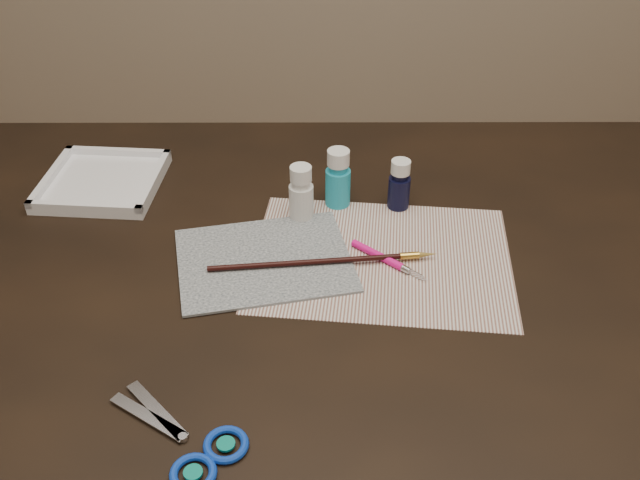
{
  "coord_description": "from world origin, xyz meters",
  "views": [
    {
      "loc": [
        -0.0,
        -0.79,
        1.38
      ],
      "look_at": [
        0.0,
        0.0,
        0.8
      ],
      "focal_mm": 40.0,
      "sensor_mm": 36.0,
      "label": 1
    }
  ],
  "objects_px": {
    "paint_bottle_white": "(301,193)",
    "scissors": "(168,433)",
    "palette_tray": "(103,181)",
    "paper": "(381,258)",
    "paint_bottle_cyan": "(338,178)",
    "paint_bottle_navy": "(399,184)",
    "canvas": "(264,260)"
  },
  "relations": [
    {
      "from": "paint_bottle_white",
      "to": "scissors",
      "type": "relative_size",
      "value": 0.48
    },
    {
      "from": "paint_bottle_white",
      "to": "palette_tray",
      "type": "bearing_deg",
      "value": 164.13
    },
    {
      "from": "palette_tray",
      "to": "paper",
      "type": "bearing_deg",
      "value": -23.72
    },
    {
      "from": "paint_bottle_cyan",
      "to": "scissors",
      "type": "xyz_separation_m",
      "value": [
        -0.19,
        -0.46,
        -0.04
      ]
    },
    {
      "from": "paint_bottle_white",
      "to": "paint_bottle_cyan",
      "type": "distance_m",
      "value": 0.07
    },
    {
      "from": "paper",
      "to": "scissors",
      "type": "distance_m",
      "value": 0.4
    },
    {
      "from": "paint_bottle_cyan",
      "to": "paint_bottle_white",
      "type": "bearing_deg",
      "value": -145.06
    },
    {
      "from": "paper",
      "to": "palette_tray",
      "type": "distance_m",
      "value": 0.49
    },
    {
      "from": "paint_bottle_navy",
      "to": "palette_tray",
      "type": "distance_m",
      "value": 0.49
    },
    {
      "from": "canvas",
      "to": "palette_tray",
      "type": "relative_size",
      "value": 1.31
    },
    {
      "from": "canvas",
      "to": "paint_bottle_cyan",
      "type": "relative_size",
      "value": 2.52
    },
    {
      "from": "paint_bottle_navy",
      "to": "scissors",
      "type": "distance_m",
      "value": 0.54
    },
    {
      "from": "paint_bottle_cyan",
      "to": "paint_bottle_navy",
      "type": "relative_size",
      "value": 1.15
    },
    {
      "from": "paper",
      "to": "palette_tray",
      "type": "xyz_separation_m",
      "value": [
        -0.45,
        0.2,
        0.01
      ]
    },
    {
      "from": "paper",
      "to": "paint_bottle_cyan",
      "type": "bearing_deg",
      "value": 112.79
    },
    {
      "from": "canvas",
      "to": "scissors",
      "type": "bearing_deg",
      "value": -105.73
    },
    {
      "from": "paint_bottle_white",
      "to": "paint_bottle_navy",
      "type": "distance_m",
      "value": 0.16
    },
    {
      "from": "paint_bottle_white",
      "to": "scissors",
      "type": "bearing_deg",
      "value": -108.29
    },
    {
      "from": "canvas",
      "to": "paint_bottle_navy",
      "type": "xyz_separation_m",
      "value": [
        0.2,
        0.14,
        0.04
      ]
    },
    {
      "from": "paper",
      "to": "paint_bottle_cyan",
      "type": "distance_m",
      "value": 0.16
    },
    {
      "from": "paper",
      "to": "canvas",
      "type": "xyz_separation_m",
      "value": [
        -0.17,
        -0.01,
        0.0
      ]
    },
    {
      "from": "canvas",
      "to": "paint_bottle_white",
      "type": "distance_m",
      "value": 0.13
    },
    {
      "from": "paint_bottle_white",
      "to": "paint_bottle_cyan",
      "type": "height_order",
      "value": "paint_bottle_cyan"
    },
    {
      "from": "paint_bottle_navy",
      "to": "palette_tray",
      "type": "bearing_deg",
      "value": 172.57
    },
    {
      "from": "paint_bottle_cyan",
      "to": "scissors",
      "type": "height_order",
      "value": "paint_bottle_cyan"
    },
    {
      "from": "paper",
      "to": "paint_bottle_navy",
      "type": "distance_m",
      "value": 0.14
    },
    {
      "from": "paper",
      "to": "paint_bottle_white",
      "type": "bearing_deg",
      "value": 138.69
    },
    {
      "from": "canvas",
      "to": "palette_tray",
      "type": "distance_m",
      "value": 0.35
    },
    {
      "from": "paint_bottle_cyan",
      "to": "palette_tray",
      "type": "xyz_separation_m",
      "value": [
        -0.39,
        0.05,
        -0.04
      ]
    },
    {
      "from": "paint_bottle_white",
      "to": "paint_bottle_navy",
      "type": "bearing_deg",
      "value": 11.48
    },
    {
      "from": "paint_bottle_white",
      "to": "paint_bottle_navy",
      "type": "relative_size",
      "value": 1.1
    },
    {
      "from": "paint_bottle_cyan",
      "to": "canvas",
      "type": "bearing_deg",
      "value": -125.87
    }
  ]
}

